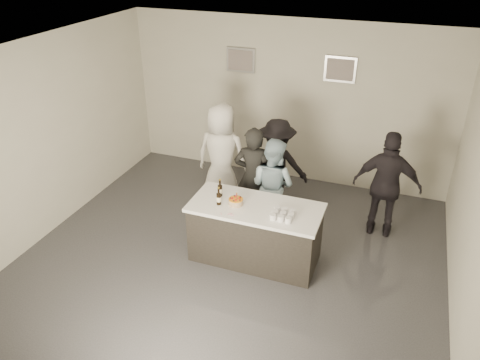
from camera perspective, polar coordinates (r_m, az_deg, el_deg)
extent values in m
plane|color=#3D3D42|center=(6.92, -1.46, -10.27)|extent=(6.00, 6.00, 0.00)
plane|color=white|center=(5.56, -1.85, 14.60)|extent=(6.00, 6.00, 0.00)
cube|color=beige|center=(8.72, 5.79, 9.42)|extent=(6.00, 0.04, 3.00)
cube|color=beige|center=(4.02, -18.57, -18.29)|extent=(6.00, 0.04, 3.00)
cube|color=beige|center=(7.64, -23.09, 4.37)|extent=(0.04, 6.00, 3.00)
cube|color=beige|center=(5.82, 27.02, -4.09)|extent=(0.04, 6.00, 3.00)
cube|color=#B2B2B7|center=(8.75, 0.10, 14.42)|extent=(0.54, 0.04, 0.44)
cube|color=#B2B2B7|center=(8.32, 12.12, 13.06)|extent=(0.54, 0.04, 0.44)
cube|color=white|center=(6.78, 1.86, -6.43)|extent=(1.86, 0.86, 0.90)
cylinder|color=orange|center=(6.55, -0.51, -2.71)|extent=(0.21, 0.21, 0.08)
cylinder|color=black|center=(6.72, -2.45, -0.97)|extent=(0.07, 0.07, 0.26)
cylinder|color=black|center=(6.51, -2.61, -1.99)|extent=(0.07, 0.07, 0.26)
cube|color=yellow|center=(6.31, 5.24, -4.20)|extent=(0.30, 0.30, 0.08)
cube|color=pink|center=(6.35, -1.50, -4.20)|extent=(0.24, 0.08, 0.01)
imported|color=black|center=(7.39, 1.62, 0.33)|extent=(0.66, 0.48, 1.69)
imported|color=#9BB9CB|center=(7.30, 3.97, -0.65)|extent=(0.91, 0.80, 1.57)
imported|color=silver|center=(7.94, -2.24, 2.96)|extent=(0.92, 0.63, 1.82)
imported|color=black|center=(7.45, 17.46, -0.63)|extent=(1.02, 0.42, 1.74)
imported|color=black|center=(7.85, 4.47, 1.80)|extent=(1.15, 0.80, 1.63)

